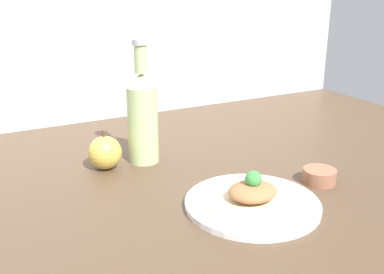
% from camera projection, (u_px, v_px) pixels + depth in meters
% --- Properties ---
extents(ground_plane, '(1.80, 1.10, 0.04)m').
position_uv_depth(ground_plane, '(182.00, 188.00, 0.98)').
color(ground_plane, brown).
extents(plate, '(0.26, 0.26, 0.01)m').
position_uv_depth(plate, '(252.00, 203.00, 0.85)').
color(plate, white).
rests_on(plate, ground_plane).
extents(plated_food, '(0.18, 0.18, 0.06)m').
position_uv_depth(plated_food, '(253.00, 193.00, 0.84)').
color(plated_food, beige).
rests_on(plated_food, plate).
extents(cider_bottle, '(0.07, 0.07, 0.29)m').
position_uv_depth(cider_bottle, '(143.00, 115.00, 1.04)').
color(cider_bottle, '#B7D18E').
rests_on(cider_bottle, ground_plane).
extents(apple, '(0.08, 0.08, 0.09)m').
position_uv_depth(apple, '(105.00, 153.00, 1.02)').
color(apple, gold).
rests_on(apple, ground_plane).
extents(dipping_bowl, '(0.07, 0.07, 0.03)m').
position_uv_depth(dipping_bowl, '(319.00, 176.00, 0.95)').
color(dipping_bowl, '#996047').
rests_on(dipping_bowl, ground_plane).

